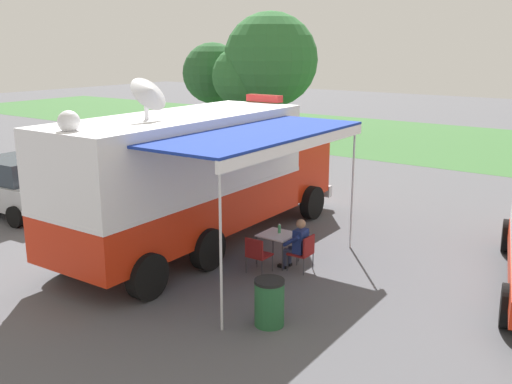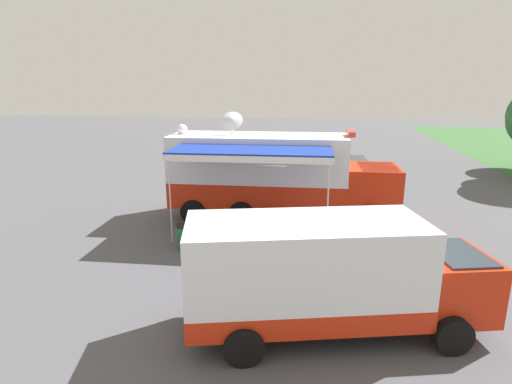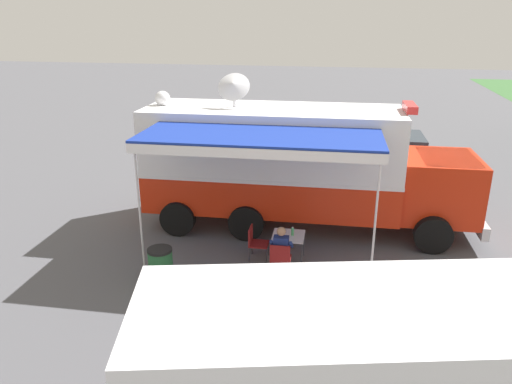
{
  "view_description": "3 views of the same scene",
  "coord_description": "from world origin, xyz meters",
  "px_view_note": "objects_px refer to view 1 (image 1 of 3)",
  "views": [
    {
      "loc": [
        9.7,
        -10.18,
        5.15
      ],
      "look_at": [
        1.58,
        0.97,
        1.62
      ],
      "focal_mm": 40.67,
      "sensor_mm": 36.0,
      "label": 1
    },
    {
      "loc": [
        16.98,
        2.42,
        5.62
      ],
      "look_at": [
        1.01,
        0.05,
        1.35
      ],
      "focal_mm": 29.43,
      "sensor_mm": 36.0,
      "label": 2
    },
    {
      "loc": [
        13.42,
        2.08,
        5.89
      ],
      "look_at": [
        0.96,
        -0.29,
        1.32
      ],
      "focal_mm": 34.14,
      "sensor_mm": 36.0,
      "label": 3
    }
  ],
  "objects_px": {
    "folding_table": "(278,236)",
    "seated_responder": "(297,243)",
    "folding_chair_beside_table": "(257,253)",
    "trash_bin": "(269,302)",
    "command_truck": "(202,173)",
    "car_far_corner": "(14,186)",
    "car_behind_truck": "(161,168)",
    "water_bottle": "(279,229)",
    "folding_chair_at_table": "(304,250)"
  },
  "relations": [
    {
      "from": "folding_chair_beside_table",
      "to": "trash_bin",
      "type": "bearing_deg",
      "value": -48.77
    },
    {
      "from": "car_behind_truck",
      "to": "seated_responder",
      "type": "bearing_deg",
      "value": -23.37
    },
    {
      "from": "folding_table",
      "to": "seated_responder",
      "type": "relative_size",
      "value": 0.66
    },
    {
      "from": "folding_chair_at_table",
      "to": "trash_bin",
      "type": "relative_size",
      "value": 0.96
    },
    {
      "from": "folding_table",
      "to": "car_far_corner",
      "type": "relative_size",
      "value": 0.19
    },
    {
      "from": "car_behind_truck",
      "to": "folding_table",
      "type": "bearing_deg",
      "value": -24.51
    },
    {
      "from": "folding_table",
      "to": "trash_bin",
      "type": "distance_m",
      "value": 3.23
    },
    {
      "from": "command_truck",
      "to": "water_bottle",
      "type": "xyz_separation_m",
      "value": [
        2.31,
        0.16,
        -1.11
      ]
    },
    {
      "from": "folding_chair_beside_table",
      "to": "trash_bin",
      "type": "distance_m",
      "value": 2.53
    },
    {
      "from": "folding_table",
      "to": "folding_chair_at_table",
      "type": "relative_size",
      "value": 0.94
    },
    {
      "from": "folding_chair_at_table",
      "to": "car_far_corner",
      "type": "xyz_separation_m",
      "value": [
        -9.8,
        -1.23,
        0.37
      ]
    },
    {
      "from": "water_bottle",
      "to": "trash_bin",
      "type": "distance_m",
      "value": 3.34
    },
    {
      "from": "water_bottle",
      "to": "folding_chair_beside_table",
      "type": "bearing_deg",
      "value": -88.63
    },
    {
      "from": "folding_chair_at_table",
      "to": "car_behind_truck",
      "type": "height_order",
      "value": "car_behind_truck"
    },
    {
      "from": "folding_chair_at_table",
      "to": "car_far_corner",
      "type": "bearing_deg",
      "value": -172.87
    },
    {
      "from": "command_truck",
      "to": "folding_chair_beside_table",
      "type": "relative_size",
      "value": 10.98
    },
    {
      "from": "folding_chair_at_table",
      "to": "car_far_corner",
      "type": "distance_m",
      "value": 9.88
    },
    {
      "from": "seated_responder",
      "to": "car_behind_truck",
      "type": "xyz_separation_m",
      "value": [
        -7.86,
        3.39,
        0.23
      ]
    },
    {
      "from": "trash_bin",
      "to": "car_far_corner",
      "type": "bearing_deg",
      "value": 172.3
    },
    {
      "from": "folding_chair_beside_table",
      "to": "car_behind_truck",
      "type": "height_order",
      "value": "car_behind_truck"
    },
    {
      "from": "folding_chair_beside_table",
      "to": "seated_responder",
      "type": "height_order",
      "value": "seated_responder"
    },
    {
      "from": "seated_responder",
      "to": "folding_table",
      "type": "bearing_deg",
      "value": 171.49
    },
    {
      "from": "car_behind_truck",
      "to": "trash_bin",
      "type": "bearing_deg",
      "value": -34.2
    },
    {
      "from": "folding_table",
      "to": "folding_chair_beside_table",
      "type": "height_order",
      "value": "folding_chair_beside_table"
    },
    {
      "from": "command_truck",
      "to": "folding_chair_beside_table",
      "type": "distance_m",
      "value": 2.85
    },
    {
      "from": "folding_chair_at_table",
      "to": "command_truck",
      "type": "bearing_deg",
      "value": 179.45
    },
    {
      "from": "folding_table",
      "to": "car_behind_truck",
      "type": "distance_m",
      "value": 7.96
    },
    {
      "from": "folding_table",
      "to": "seated_responder",
      "type": "height_order",
      "value": "seated_responder"
    },
    {
      "from": "command_truck",
      "to": "folding_table",
      "type": "bearing_deg",
      "value": 1.37
    },
    {
      "from": "water_bottle",
      "to": "folding_chair_beside_table",
      "type": "relative_size",
      "value": 0.26
    },
    {
      "from": "car_far_corner",
      "to": "water_bottle",
      "type": "bearing_deg",
      "value": 8.94
    },
    {
      "from": "folding_table",
      "to": "car_far_corner",
      "type": "distance_m",
      "value": 9.09
    },
    {
      "from": "folding_chair_beside_table",
      "to": "seated_responder",
      "type": "relative_size",
      "value": 0.7
    },
    {
      "from": "folding_chair_at_table",
      "to": "folding_chair_beside_table",
      "type": "distance_m",
      "value": 1.1
    },
    {
      "from": "water_bottle",
      "to": "seated_responder",
      "type": "relative_size",
      "value": 0.18
    },
    {
      "from": "water_bottle",
      "to": "trash_bin",
      "type": "relative_size",
      "value": 0.25
    },
    {
      "from": "car_behind_truck",
      "to": "car_far_corner",
      "type": "bearing_deg",
      "value": -110.8
    },
    {
      "from": "folding_chair_beside_table",
      "to": "car_behind_truck",
      "type": "xyz_separation_m",
      "value": [
        -7.25,
        4.15,
        0.37
      ]
    },
    {
      "from": "seated_responder",
      "to": "car_behind_truck",
      "type": "bearing_deg",
      "value": 156.63
    },
    {
      "from": "water_bottle",
      "to": "folding_chair_at_table",
      "type": "bearing_deg",
      "value": -12.76
    },
    {
      "from": "folding_chair_at_table",
      "to": "car_far_corner",
      "type": "relative_size",
      "value": 0.2
    },
    {
      "from": "seated_responder",
      "to": "trash_bin",
      "type": "relative_size",
      "value": 1.37
    },
    {
      "from": "folding_chair_at_table",
      "to": "folding_chair_beside_table",
      "type": "relative_size",
      "value": 1.0
    },
    {
      "from": "command_truck",
      "to": "water_bottle",
      "type": "relative_size",
      "value": 42.65
    },
    {
      "from": "trash_bin",
      "to": "car_far_corner",
      "type": "xyz_separation_m",
      "value": [
        -10.67,
        1.44,
        0.42
      ]
    },
    {
      "from": "command_truck",
      "to": "folding_table",
      "type": "height_order",
      "value": "command_truck"
    },
    {
      "from": "water_bottle",
      "to": "trash_bin",
      "type": "height_order",
      "value": "water_bottle"
    },
    {
      "from": "command_truck",
      "to": "car_far_corner",
      "type": "xyz_separation_m",
      "value": [
        -6.66,
        -1.26,
        -1.06
      ]
    },
    {
      "from": "folding_table",
      "to": "car_far_corner",
      "type": "bearing_deg",
      "value": -171.7
    },
    {
      "from": "car_behind_truck",
      "to": "water_bottle",
      "type": "bearing_deg",
      "value": -23.92
    }
  ]
}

